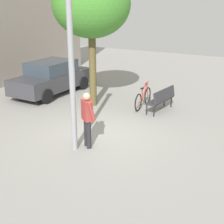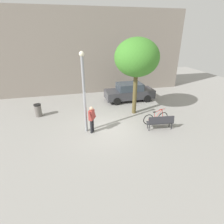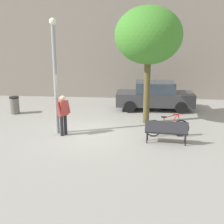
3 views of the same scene
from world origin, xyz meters
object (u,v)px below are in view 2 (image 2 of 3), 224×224
lamppost (84,90)px  parked_car_charcoal (129,92)px  person_by_lamppost (92,118)px  bicycle_red (156,118)px  plaza_tree (137,58)px  trash_bin (38,110)px  park_bench (161,122)px

lamppost → parked_car_charcoal: lamppost is taller
person_by_lamppost → bicycle_red: 4.29m
person_by_lamppost → plaza_tree: plaza_tree is taller
lamppost → parked_car_charcoal: bearing=46.6°
person_by_lamppost → trash_bin: 4.70m
person_by_lamppost → lamppost: bearing=143.5°
bicycle_red → parked_car_charcoal: bearing=93.8°
park_bench → trash_bin: size_ratio=1.79×
plaza_tree → parked_car_charcoal: 4.21m
person_by_lamppost → plaza_tree: (3.43, 2.10, 3.03)m
trash_bin → lamppost: bearing=-43.4°
plaza_tree → bicycle_red: 4.17m
person_by_lamppost → plaza_tree: size_ratio=0.32×
bicycle_red → parked_car_charcoal: parked_car_charcoal is taller
park_bench → bicycle_red: 0.87m
plaza_tree → trash_bin: size_ratio=5.78×
person_by_lamppost → plaza_tree: bearing=31.5°
parked_car_charcoal → person_by_lamppost: bearing=-129.6°
bicycle_red → trash_bin: 8.24m
person_by_lamppost → trash_bin: (-3.43, 3.18, -0.50)m
plaza_tree → person_by_lamppost: bearing=-148.5°
bicycle_red → trash_bin: size_ratio=1.97×
bicycle_red → trash_bin: bicycle_red is taller
trash_bin → person_by_lamppost: bearing=-42.8°
person_by_lamppost → parked_car_charcoal: size_ratio=0.40×
plaza_tree → trash_bin: bearing=171.1°
person_by_lamppost → trash_bin: person_by_lamppost is taller
park_bench → plaza_tree: (-0.70, 2.76, 3.45)m
bicycle_red → parked_car_charcoal: size_ratio=0.43×
person_by_lamppost → park_bench: person_by_lamppost is taller
lamppost → park_bench: (4.46, -0.89, -2.05)m
plaza_tree → trash_bin: plaza_tree is taller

